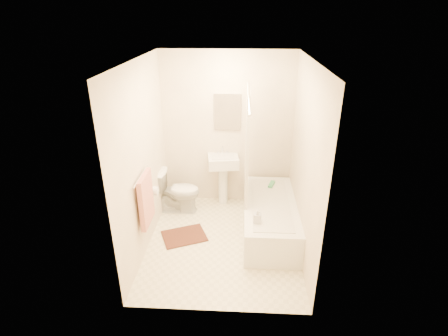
# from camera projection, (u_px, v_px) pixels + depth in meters

# --- Properties ---
(floor) EXTENTS (2.40, 2.40, 0.00)m
(floor) POSITION_uv_depth(u_px,v_px,m) (223.00, 242.00, 4.78)
(floor) COLOR beige
(floor) RESTS_ON ground
(ceiling) EXTENTS (2.40, 2.40, 0.00)m
(ceiling) POSITION_uv_depth(u_px,v_px,m) (223.00, 60.00, 3.78)
(ceiling) COLOR white
(ceiling) RESTS_ON ground
(wall_back) EXTENTS (2.00, 0.02, 2.40)m
(wall_back) POSITION_uv_depth(u_px,v_px,m) (227.00, 131.00, 5.37)
(wall_back) COLOR beige
(wall_back) RESTS_ON ground
(wall_left) EXTENTS (0.02, 2.40, 2.40)m
(wall_left) POSITION_uv_depth(u_px,v_px,m) (143.00, 160.00, 4.33)
(wall_left) COLOR beige
(wall_left) RESTS_ON ground
(wall_right) EXTENTS (0.02, 2.40, 2.40)m
(wall_right) POSITION_uv_depth(u_px,v_px,m) (305.00, 163.00, 4.23)
(wall_right) COLOR beige
(wall_right) RESTS_ON ground
(mirror) EXTENTS (0.40, 0.03, 0.55)m
(mirror) POSITION_uv_depth(u_px,v_px,m) (227.00, 112.00, 5.23)
(mirror) COLOR white
(mirror) RESTS_ON wall_back
(curtain_rod) EXTENTS (0.03, 1.70, 0.03)m
(curtain_rod) POSITION_uv_depth(u_px,v_px,m) (249.00, 95.00, 4.03)
(curtain_rod) COLOR silver
(curtain_rod) RESTS_ON wall_back
(shower_curtain) EXTENTS (0.04, 0.80, 1.55)m
(shower_curtain) POSITION_uv_depth(u_px,v_px,m) (247.00, 146.00, 4.71)
(shower_curtain) COLOR silver
(shower_curtain) RESTS_ON curtain_rod
(towel_bar) EXTENTS (0.02, 0.60, 0.02)m
(towel_bar) POSITION_uv_depth(u_px,v_px,m) (141.00, 176.00, 4.15)
(towel_bar) COLOR silver
(towel_bar) RESTS_ON wall_left
(towel) EXTENTS (0.06, 0.45, 0.66)m
(towel) POSITION_uv_depth(u_px,v_px,m) (146.00, 199.00, 4.28)
(towel) COLOR #CC7266
(towel) RESTS_ON towel_bar
(toilet_paper) EXTENTS (0.11, 0.12, 0.12)m
(toilet_paper) POSITION_uv_depth(u_px,v_px,m) (154.00, 191.00, 4.65)
(toilet_paper) COLOR white
(toilet_paper) RESTS_ON wall_left
(toilet) EXTENTS (0.69, 0.40, 0.67)m
(toilet) POSITION_uv_depth(u_px,v_px,m) (178.00, 191.00, 5.41)
(toilet) COLOR silver
(toilet) RESTS_ON floor
(sink) EXTENTS (0.51, 0.43, 0.91)m
(sink) POSITION_uv_depth(u_px,v_px,m) (223.00, 178.00, 5.56)
(sink) COLOR white
(sink) RESTS_ON floor
(bathtub) EXTENTS (0.72, 1.64, 0.46)m
(bathtub) POSITION_uv_depth(u_px,v_px,m) (270.00, 217.00, 4.93)
(bathtub) COLOR white
(bathtub) RESTS_ON floor
(bath_mat) EXTENTS (0.70, 0.63, 0.02)m
(bath_mat) POSITION_uv_depth(u_px,v_px,m) (184.00, 236.00, 4.89)
(bath_mat) COLOR #552C20
(bath_mat) RESTS_ON floor
(soap_bottle) EXTENTS (0.10, 0.11, 0.20)m
(soap_bottle) POSITION_uv_depth(u_px,v_px,m) (257.00, 216.00, 4.34)
(soap_bottle) COLOR white
(soap_bottle) RESTS_ON bathtub
(scrub_brush) EXTENTS (0.12, 0.22, 0.04)m
(scrub_brush) POSITION_uv_depth(u_px,v_px,m) (272.00, 184.00, 5.29)
(scrub_brush) COLOR #3E9F61
(scrub_brush) RESTS_ON bathtub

